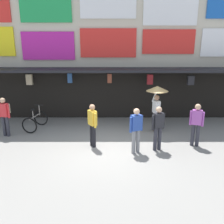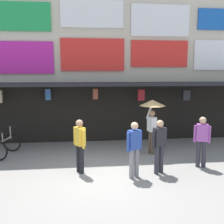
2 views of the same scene
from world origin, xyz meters
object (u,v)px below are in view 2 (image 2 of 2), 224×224
at_px(pedestrian_in_white, 80,143).
at_px(pedestrian_in_green, 202,139).
at_px(bicycle_parked, 5,146).
at_px(pedestrian_in_purple, 159,144).
at_px(pedestrian_in_black, 134,147).
at_px(pedestrian_with_umbrella, 152,111).

bearing_deg(pedestrian_in_white, pedestrian_in_green, 0.84).
height_order(bicycle_parked, pedestrian_in_purple, pedestrian_in_purple).
height_order(bicycle_parked, pedestrian_in_black, pedestrian_in_black).
distance_m(pedestrian_in_green, pedestrian_in_black, 2.43).
bearing_deg(pedestrian_with_umbrella, pedestrian_in_white, -149.43).
xyz_separation_m(bicycle_parked, pedestrian_in_green, (6.74, -1.86, 0.55)).
bearing_deg(pedestrian_in_black, pedestrian_in_purple, 16.32).
distance_m(pedestrian_in_green, pedestrian_in_white, 3.95).
xyz_separation_m(pedestrian_in_black, pedestrian_in_white, (-1.60, 0.56, 0.00)).
height_order(pedestrian_in_green, pedestrian_in_white, same).
relative_size(pedestrian_in_green, pedestrian_in_black, 1.00).
bearing_deg(pedestrian_in_white, bicycle_parked, 145.52).
relative_size(pedestrian_in_purple, pedestrian_in_green, 1.00).
relative_size(bicycle_parked, pedestrian_in_white, 0.76).
bearing_deg(pedestrian_in_white, pedestrian_with_umbrella, 30.57).
bearing_deg(pedestrian_in_purple, pedestrian_in_green, 13.79).
bearing_deg(bicycle_parked, pedestrian_in_white, -34.48).
distance_m(bicycle_parked, pedestrian_in_black, 5.07).
height_order(pedestrian_with_umbrella, pedestrian_in_black, pedestrian_with_umbrella).
bearing_deg(pedestrian_in_black, bicycle_parked, 150.57).
height_order(pedestrian_with_umbrella, pedestrian_in_green, pedestrian_with_umbrella).
bearing_deg(pedestrian_with_umbrella, pedestrian_in_green, -50.31).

